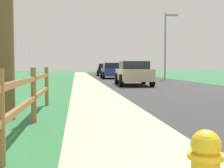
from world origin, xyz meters
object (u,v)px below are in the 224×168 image
parked_car_blue (112,71)px  street_lamp (167,40)px  parked_car_black (105,69)px  parked_suv_beige (133,73)px

parked_car_blue → street_lamp: (4.24, -3.91, 2.67)m
parked_car_black → street_lamp: street_lamp is taller
parked_suv_beige → street_lamp: size_ratio=0.78×
parked_car_black → parked_suv_beige: bearing=-90.4°
parked_suv_beige → street_lamp: 8.52m
street_lamp → parked_suv_beige: bearing=-121.3°
street_lamp → parked_car_blue: bearing=137.3°
parked_car_blue → parked_car_black: bearing=88.8°
street_lamp → parked_car_black: bearing=107.6°
parked_suv_beige → parked_car_blue: bearing=90.2°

